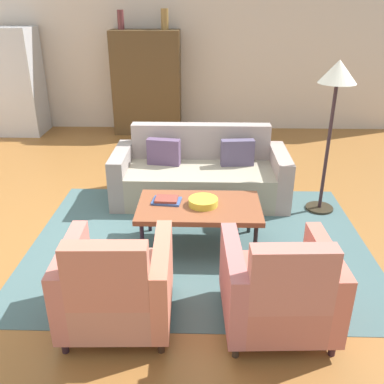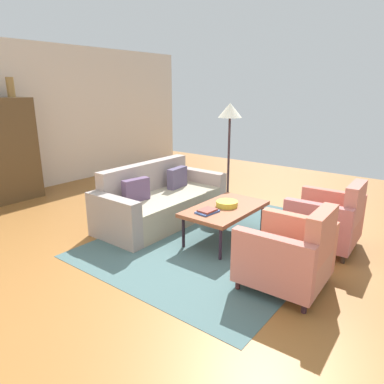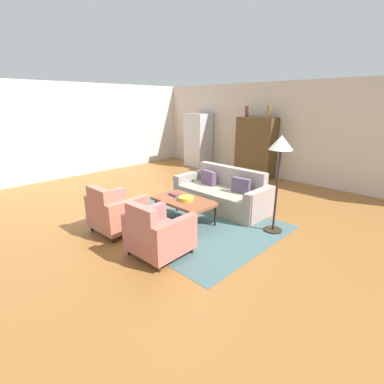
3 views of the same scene
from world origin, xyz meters
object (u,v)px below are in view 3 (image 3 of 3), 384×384
at_px(vase_tall, 247,111).
at_px(floor_lamp, 280,152).
at_px(armchair_right, 157,235).
at_px(vase_round, 269,112).
at_px(couch, 223,194).
at_px(coffee_table, 185,202).
at_px(refrigerator, 198,140).
at_px(cabinet, 256,148).
at_px(fruit_bowl, 186,199).
at_px(armchair_left, 114,214).
at_px(book_stack, 176,194).

distance_m(vase_tall, floor_lamp, 4.26).
bearing_deg(armchair_right, vase_round, 100.89).
height_order(armchair_right, floor_lamp, floor_lamp).
bearing_deg(vase_tall, couch, -63.68).
relative_size(armchair_right, vase_round, 2.62).
distance_m(coffee_table, refrigerator, 5.15).
relative_size(couch, vase_round, 6.26).
bearing_deg(vase_tall, coffee_table, -70.80).
relative_size(cabinet, floor_lamp, 1.05).
height_order(armchair_right, fruit_bowl, armchair_right).
relative_size(couch, armchair_right, 2.39).
height_order(vase_tall, floor_lamp, vase_tall).
xyz_separation_m(armchair_right, refrigerator, (-3.92, 5.07, 0.58)).
relative_size(armchair_left, book_stack, 2.95).
relative_size(armchair_left, refrigerator, 0.48).
xyz_separation_m(cabinet, floor_lamp, (2.42, -3.16, 0.54)).
distance_m(couch, book_stack, 1.19).
distance_m(book_stack, refrigerator, 4.90).
bearing_deg(couch, armchair_left, 75.84).
bearing_deg(vase_round, cabinet, 179.23).
xyz_separation_m(armchair_right, floor_lamp, (0.82, 2.02, 1.10)).
bearing_deg(couch, vase_round, -77.02).
distance_m(armchair_right, floor_lamp, 2.44).
distance_m(armchair_right, fruit_bowl, 1.30).
relative_size(vase_round, refrigerator, 0.18).
relative_size(armchair_right, vase_tall, 2.80).
height_order(armchair_left, fruit_bowl, armchair_left).
relative_size(coffee_table, vase_tall, 3.81).
bearing_deg(armchair_left, refrigerator, 116.31).
bearing_deg(floor_lamp, armchair_left, -135.06).
bearing_deg(floor_lamp, armchair_right, -112.16).
height_order(refrigerator, floor_lamp, refrigerator).
bearing_deg(fruit_bowl, vase_tall, 109.69).
bearing_deg(armchair_right, coffee_table, 114.68).
relative_size(fruit_bowl, refrigerator, 0.15).
relative_size(couch, coffee_table, 1.75).
height_order(coffee_table, armchair_left, armchair_left).
xyz_separation_m(fruit_bowl, vase_tall, (-1.43, 4.00, 1.46)).
distance_m(coffee_table, floor_lamp, 1.95).
height_order(cabinet, floor_lamp, cabinet).
xyz_separation_m(fruit_bowl, cabinet, (-1.03, 4.01, 0.41)).
bearing_deg(cabinet, vase_round, -0.77).
height_order(coffee_table, armchair_right, armchair_right).
bearing_deg(armchair_left, book_stack, 75.45).
height_order(couch, book_stack, couch).
bearing_deg(fruit_bowl, refrigerator, 130.70).
relative_size(book_stack, vase_tall, 0.95).
relative_size(couch, book_stack, 7.05).
bearing_deg(couch, book_stack, 74.11).
xyz_separation_m(coffee_table, book_stack, (-0.32, 0.06, 0.06)).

